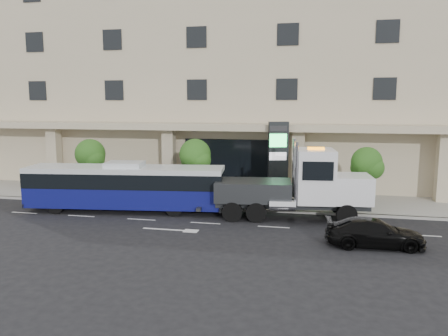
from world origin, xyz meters
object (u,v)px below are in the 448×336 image
object	(u,v)px
black_sedan	(375,233)
signage_pylon	(278,160)
city_bus	(125,186)
tow_truck	(299,187)

from	to	relation	value
black_sedan	signage_pylon	world-z (taller)	signage_pylon
city_bus	black_sedan	xyz separation A→B (m)	(14.97, -4.18, -0.96)
black_sedan	signage_pylon	size ratio (longest dim) A/B	0.86
black_sedan	signage_pylon	xyz separation A→B (m)	(-5.50, 8.94, 2.28)
tow_truck	black_sedan	bearing A→B (deg)	-55.78
city_bus	tow_truck	distance (m)	11.13
city_bus	black_sedan	distance (m)	15.57
tow_truck	black_sedan	distance (m)	6.11
city_bus	signage_pylon	bearing A→B (deg)	19.87
tow_truck	signage_pylon	distance (m)	4.79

